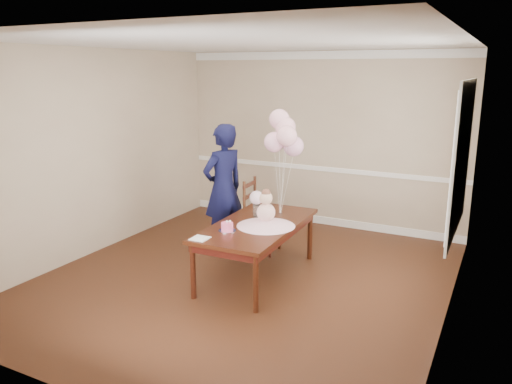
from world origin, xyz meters
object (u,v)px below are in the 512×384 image
at_px(birthday_cake, 227,227).
at_px(dining_chair_seat, 263,220).
at_px(woman, 223,189).
at_px(dining_table_top, 257,225).

distance_m(birthday_cake, dining_chair_seat, 1.26).
xyz_separation_m(birthday_cake, dining_chair_seat, (-0.15, 1.22, -0.28)).
bearing_deg(woman, dining_chair_seat, 134.95).
bearing_deg(dining_table_top, woman, 141.82).
distance_m(dining_table_top, birthday_cake, 0.45).
relative_size(birthday_cake, dining_chair_seat, 0.31).
xyz_separation_m(birthday_cake, woman, (-0.64, 1.01, 0.15)).
distance_m(dining_table_top, dining_chair_seat, 0.89).
height_order(dining_table_top, dining_chair_seat, dining_table_top).
bearing_deg(birthday_cake, dining_chair_seat, 97.22).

